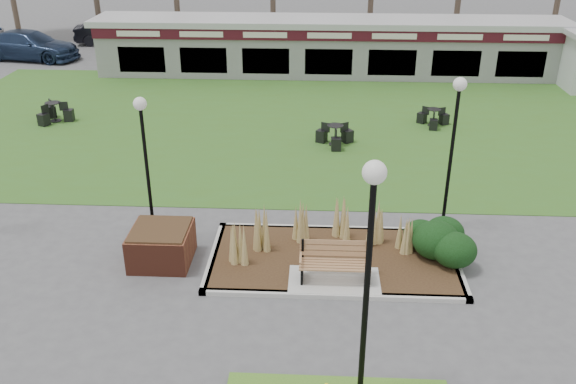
{
  "coord_description": "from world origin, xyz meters",
  "views": [
    {
      "loc": [
        -0.48,
        -12.24,
        8.42
      ],
      "look_at": [
        -1.21,
        2.0,
        1.57
      ],
      "focal_mm": 38.0,
      "sensor_mm": 36.0,
      "label": 1
    }
  ],
  "objects_px": {
    "brick_planter": "(161,245)",
    "bistro_set_c": "(433,120)",
    "bistro_set_a": "(55,115)",
    "lamp_post_near_left": "(144,139)",
    "lamp_post_mid_right": "(455,121)",
    "food_pavilion": "(329,46)",
    "lamp_post_near_right": "(370,234)",
    "bistro_set_b": "(335,138)",
    "car_black": "(113,31)",
    "car_blue": "(30,45)",
    "park_bench": "(335,261)"
  },
  "relations": [
    {
      "from": "brick_planter",
      "to": "bistro_set_c",
      "type": "xyz_separation_m",
      "value": [
        8.65,
        10.86,
        -0.22
      ]
    },
    {
      "from": "food_pavilion",
      "to": "bistro_set_a",
      "type": "bearing_deg",
      "value": -143.97
    },
    {
      "from": "car_black",
      "to": "car_blue",
      "type": "bearing_deg",
      "value": 129.86
    },
    {
      "from": "lamp_post_near_left",
      "to": "car_black",
      "type": "xyz_separation_m",
      "value": [
        -8.96,
        25.0,
        -2.18
      ]
    },
    {
      "from": "food_pavilion",
      "to": "car_black",
      "type": "xyz_separation_m",
      "value": [
        -13.83,
        7.04,
        -0.69
      ]
    },
    {
      "from": "lamp_post_mid_right",
      "to": "car_black",
      "type": "distance_m",
      "value": 29.32
    },
    {
      "from": "food_pavilion",
      "to": "bistro_set_b",
      "type": "xyz_separation_m",
      "value": [
        0.19,
        -10.49,
        -1.2
      ]
    },
    {
      "from": "bistro_set_a",
      "to": "bistro_set_b",
      "type": "distance_m",
      "value": 11.88
    },
    {
      "from": "brick_planter",
      "to": "bistro_set_a",
      "type": "distance_m",
      "value": 12.76
    },
    {
      "from": "lamp_post_near_right",
      "to": "bistro_set_b",
      "type": "height_order",
      "value": "lamp_post_near_right"
    },
    {
      "from": "bistro_set_a",
      "to": "car_black",
      "type": "xyz_separation_m",
      "value": [
        -2.32,
        15.4,
        0.49
      ]
    },
    {
      "from": "park_bench",
      "to": "car_blue",
      "type": "bearing_deg",
      "value": 127.87
    },
    {
      "from": "brick_planter",
      "to": "bistro_set_c",
      "type": "height_order",
      "value": "brick_planter"
    },
    {
      "from": "bistro_set_c",
      "to": "car_blue",
      "type": "xyz_separation_m",
      "value": [
        -21.45,
        10.51,
        0.57
      ]
    },
    {
      "from": "lamp_post_near_left",
      "to": "car_black",
      "type": "distance_m",
      "value": 26.64
    },
    {
      "from": "lamp_post_near_left",
      "to": "lamp_post_mid_right",
      "type": "distance_m",
      "value": 8.09
    },
    {
      "from": "park_bench",
      "to": "lamp_post_mid_right",
      "type": "bearing_deg",
      "value": 43.28
    },
    {
      "from": "brick_planter",
      "to": "lamp_post_near_left",
      "type": "xyz_separation_m",
      "value": [
        -0.47,
        1.0,
        2.48
      ]
    },
    {
      "from": "food_pavilion",
      "to": "bistro_set_c",
      "type": "xyz_separation_m",
      "value": [
        4.25,
        -8.11,
        -1.22
      ]
    },
    {
      "from": "car_black",
      "to": "park_bench",
      "type": "bearing_deg",
      "value": -166.78
    },
    {
      "from": "food_pavilion",
      "to": "bistro_set_b",
      "type": "bearing_deg",
      "value": -88.99
    },
    {
      "from": "bistro_set_b",
      "to": "bistro_set_c",
      "type": "distance_m",
      "value": 4.72
    },
    {
      "from": "brick_planter",
      "to": "bistro_set_c",
      "type": "distance_m",
      "value": 13.89
    },
    {
      "from": "park_bench",
      "to": "bistro_set_a",
      "type": "relative_size",
      "value": 1.12
    },
    {
      "from": "bistro_set_c",
      "to": "car_black",
      "type": "xyz_separation_m",
      "value": [
        -18.08,
        15.14,
        0.53
      ]
    },
    {
      "from": "lamp_post_near_left",
      "to": "lamp_post_mid_right",
      "type": "height_order",
      "value": "lamp_post_mid_right"
    },
    {
      "from": "lamp_post_near_left",
      "to": "car_black",
      "type": "relative_size",
      "value": 0.85
    },
    {
      "from": "lamp_post_near_left",
      "to": "car_blue",
      "type": "relative_size",
      "value": 0.72
    },
    {
      "from": "lamp_post_near_left",
      "to": "lamp_post_near_right",
      "type": "relative_size",
      "value": 0.85
    },
    {
      "from": "brick_planter",
      "to": "car_black",
      "type": "bearing_deg",
      "value": 109.93
    },
    {
      "from": "car_blue",
      "to": "bistro_set_c",
      "type": "bearing_deg",
      "value": -105.92
    },
    {
      "from": "car_blue",
      "to": "lamp_post_near_right",
      "type": "bearing_deg",
      "value": -135.56
    },
    {
      "from": "bistro_set_a",
      "to": "car_blue",
      "type": "relative_size",
      "value": 0.27
    },
    {
      "from": "food_pavilion",
      "to": "lamp_post_near_right",
      "type": "relative_size",
      "value": 5.14
    },
    {
      "from": "park_bench",
      "to": "bistro_set_a",
      "type": "bearing_deg",
      "value": 135.39
    },
    {
      "from": "bistro_set_c",
      "to": "brick_planter",
      "type": "bearing_deg",
      "value": -128.56
    },
    {
      "from": "lamp_post_near_left",
      "to": "bistro_set_a",
      "type": "xyz_separation_m",
      "value": [
        -6.64,
        9.59,
        -2.67
      ]
    },
    {
      "from": "car_black",
      "to": "lamp_post_near_right",
      "type": "bearing_deg",
      "value": -169.08
    },
    {
      "from": "lamp_post_near_right",
      "to": "bistro_set_a",
      "type": "distance_m",
      "value": 19.5
    },
    {
      "from": "lamp_post_mid_right",
      "to": "car_blue",
      "type": "distance_m",
      "value": 28.04
    },
    {
      "from": "park_bench",
      "to": "bistro_set_c",
      "type": "relative_size",
      "value": 1.28
    },
    {
      "from": "bistro_set_b",
      "to": "car_black",
      "type": "relative_size",
      "value": 0.31
    },
    {
      "from": "lamp_post_near_left",
      "to": "food_pavilion",
      "type": "bearing_deg",
      "value": 74.83
    },
    {
      "from": "brick_planter",
      "to": "food_pavilion",
      "type": "xyz_separation_m",
      "value": [
        4.4,
        18.96,
        1.0
      ]
    },
    {
      "from": "brick_planter",
      "to": "car_blue",
      "type": "distance_m",
      "value": 24.91
    },
    {
      "from": "lamp_post_mid_right",
      "to": "bistro_set_c",
      "type": "distance_m",
      "value": 9.2
    },
    {
      "from": "food_pavilion",
      "to": "lamp_post_near_left",
      "type": "height_order",
      "value": "lamp_post_near_left"
    },
    {
      "from": "park_bench",
      "to": "car_black",
      "type": "bearing_deg",
      "value": 117.33
    },
    {
      "from": "bistro_set_b",
      "to": "car_black",
      "type": "distance_m",
      "value": 22.45
    },
    {
      "from": "brick_planter",
      "to": "lamp_post_near_right",
      "type": "distance_m",
      "value": 7.25
    }
  ]
}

